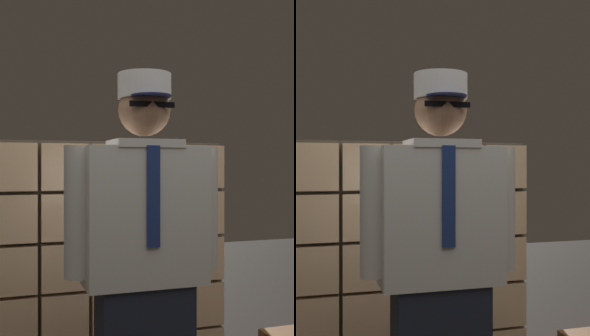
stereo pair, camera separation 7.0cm
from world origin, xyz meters
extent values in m
cube|color=#E0B78C|center=(-0.61, 1.37, 0.45)|extent=(0.28, 0.08, 0.28)
cube|color=#E0B78C|center=(-0.30, 1.37, 0.45)|extent=(0.28, 0.08, 0.28)
cube|color=#E0B78C|center=(0.00, 1.37, 0.45)|extent=(0.28, 0.08, 0.28)
cube|color=#E0B78C|center=(0.30, 1.37, 0.45)|extent=(0.28, 0.08, 0.28)
cube|color=#E0B78C|center=(0.61, 1.37, 0.45)|extent=(0.28, 0.08, 0.28)
cube|color=#E0B78C|center=(-0.61, 1.37, 0.75)|extent=(0.28, 0.08, 0.28)
cube|color=#E0B78C|center=(-0.30, 1.37, 0.75)|extent=(0.28, 0.08, 0.28)
cube|color=#E0B78C|center=(0.00, 1.37, 0.75)|extent=(0.28, 0.08, 0.28)
cube|color=#E0B78C|center=(0.30, 1.37, 0.75)|extent=(0.28, 0.08, 0.28)
cube|color=#E0B78C|center=(0.61, 1.37, 0.75)|extent=(0.28, 0.08, 0.28)
cube|color=#E0B78C|center=(-0.61, 1.37, 1.05)|extent=(0.28, 0.08, 0.28)
cube|color=#E0B78C|center=(-0.30, 1.37, 1.05)|extent=(0.28, 0.08, 0.28)
cube|color=#E0B78C|center=(0.00, 1.37, 1.05)|extent=(0.28, 0.08, 0.28)
cube|color=#E0B78C|center=(0.30, 1.37, 1.05)|extent=(0.28, 0.08, 0.28)
cube|color=#E0B78C|center=(0.61, 1.37, 1.05)|extent=(0.28, 0.08, 0.28)
cube|color=#E0B78C|center=(-0.61, 1.37, 1.36)|extent=(0.28, 0.08, 0.28)
cube|color=#E0B78C|center=(-0.30, 1.37, 1.36)|extent=(0.28, 0.08, 0.28)
cube|color=#E0B78C|center=(0.00, 1.37, 1.36)|extent=(0.28, 0.08, 0.28)
cube|color=#E0B78C|center=(0.30, 1.37, 1.36)|extent=(0.28, 0.08, 0.28)
cube|color=#E0B78C|center=(0.61, 1.37, 1.36)|extent=(0.28, 0.08, 0.28)
cube|color=#4C4438|center=(0.00, 1.42, 0.75)|extent=(1.54, 0.02, 1.54)
cube|color=silver|center=(-0.08, 0.47, 1.15)|extent=(0.53, 0.23, 0.60)
cube|color=navy|center=(-0.08, 0.35, 1.24)|extent=(0.06, 0.01, 0.42)
cube|color=silver|center=(-0.08, 0.47, 1.46)|extent=(0.29, 0.24, 0.04)
sphere|color=#A87A5B|center=(-0.08, 0.47, 1.61)|extent=(0.23, 0.23, 0.23)
ellipsoid|color=black|center=(-0.08, 0.42, 1.57)|extent=(0.15, 0.08, 0.10)
cube|color=black|center=(-0.08, 0.36, 1.62)|extent=(0.20, 0.01, 0.02)
cylinder|color=#191E47|center=(-0.08, 0.38, 1.66)|extent=(0.17, 0.17, 0.01)
cylinder|color=white|center=(-0.08, 0.47, 1.71)|extent=(0.23, 0.23, 0.11)
cylinder|color=silver|center=(0.21, 0.47, 1.17)|extent=(0.11, 0.11, 0.55)
cylinder|color=silver|center=(-0.38, 0.47, 1.17)|extent=(0.11, 0.11, 0.55)
camera|label=1|loc=(-0.70, -1.47, 1.37)|focal=49.93mm
camera|label=2|loc=(-0.64, -1.49, 1.37)|focal=49.93mm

